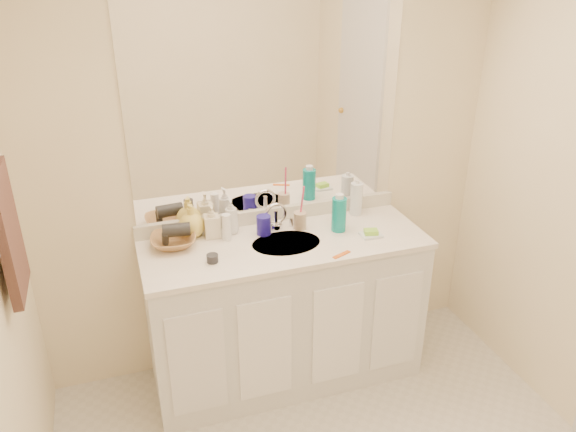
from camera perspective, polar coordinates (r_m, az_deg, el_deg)
The scene contains 23 objects.
wall_back at distance 3.09m, azimuth -1.92°, elevation 4.95°, with size 2.60×0.02×2.40m, color #FEEDC7.
vanity_cabinet at distance 3.22m, azimuth -0.29°, elevation -9.75°, with size 1.50×0.55×0.85m, color white.
countertop at distance 2.99m, azimuth -0.30°, elevation -2.82°, with size 1.52×0.57×0.03m, color white.
backsplash at distance 3.19m, azimuth -1.77°, elevation 0.14°, with size 1.52×0.03×0.08m, color silver.
sink_basin at distance 2.97m, azimuth -0.18°, elevation -2.94°, with size 0.37×0.37×0.02m, color beige.
faucet at distance 3.10m, azimuth -1.24°, elevation -0.36°, with size 0.02×0.02×0.11m, color silver.
mirror at distance 2.98m, azimuth -1.99°, elevation 11.41°, with size 1.48×0.01×1.20m, color white.
blue_mug at distance 3.04m, azimuth -2.49°, elevation -0.92°, with size 0.08×0.08×0.11m, color navy.
tan_cup at distance 3.10m, azimuth 1.22°, elevation -0.45°, with size 0.07×0.07×0.10m, color tan.
toothbrush at distance 3.06m, azimuth 1.42°, elevation 1.30°, with size 0.01×0.01×0.21m, color #DE3A65.
mouthwash_bottle at distance 3.07m, azimuth 5.20°, elevation 0.16°, with size 0.08×0.08×0.19m, color #0B8C8C.
clear_pump_bottle at distance 3.28m, azimuth 6.95°, elevation 1.75°, with size 0.07×0.07×0.19m, color white.
soap_dish at distance 3.07m, azimuth 8.41°, elevation -1.91°, with size 0.11×0.09×0.01m, color white.
green_soap at distance 3.06m, azimuth 8.43°, elevation -1.61°, with size 0.07×0.05×0.03m, color #93E437.
orange_comb at distance 2.86m, azimuth 5.47°, elevation -3.92°, with size 0.11×0.02×0.00m, color orange.
dark_jar at distance 2.81m, azimuth -7.69°, elevation -4.28°, with size 0.06×0.06×0.04m, color #27272C.
extra_white_bottle at distance 2.98m, azimuth -6.26°, elevation -1.15°, with size 0.05×0.05×0.15m, color white.
soap_bottle_white at distance 3.04m, azimuth -5.79°, elevation -0.03°, with size 0.08×0.08×0.20m, color white.
soap_bottle_cream at distance 3.02m, azimuth -7.76°, elevation -0.50°, with size 0.08×0.08×0.18m, color beige.
soap_bottle_yellow at distance 3.04m, azimuth -9.81°, elevation -0.46°, with size 0.14×0.14×0.18m, color #ECD35C.
wicker_basket at distance 2.98m, azimuth -11.56°, elevation -2.50°, with size 0.24×0.24×0.06m, color #9F6F40.
hair_dryer at distance 2.96m, azimuth -11.28°, elevation -1.40°, with size 0.07×0.07×0.14m, color black.
hand_towel at distance 2.51m, azimuth -26.50°, elevation -1.57°, with size 0.04×0.32×0.55m, color black.
Camera 1 is at (-0.82, -1.48, 2.27)m, focal length 35.00 mm.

